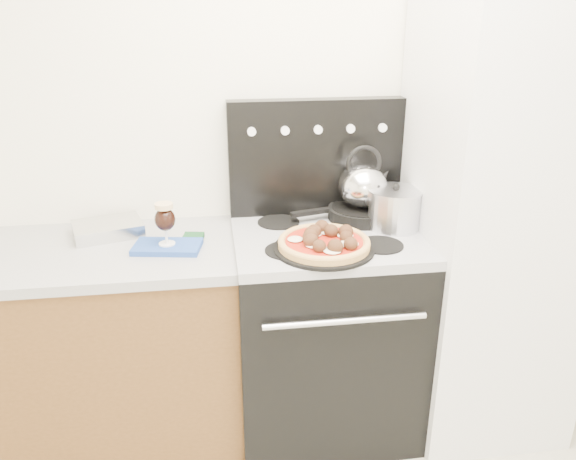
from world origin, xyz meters
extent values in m
cube|color=white|center=(0.00, 1.50, 1.25)|extent=(3.50, 0.01, 2.50)
cube|color=brown|center=(-1.02, 1.20, 0.43)|extent=(1.45, 0.60, 0.86)
cube|color=#A3A3A4|center=(-1.02, 1.20, 0.88)|extent=(1.48, 0.63, 0.04)
cube|color=black|center=(0.08, 1.18, 0.44)|extent=(0.76, 0.65, 0.88)
cube|color=#ADADB2|center=(0.08, 1.18, 0.90)|extent=(0.76, 0.65, 0.04)
cube|color=black|center=(0.08, 1.45, 1.17)|extent=(0.76, 0.08, 0.50)
cube|color=silver|center=(0.78, 1.15, 0.95)|extent=(0.64, 0.68, 1.90)
cube|color=silver|center=(-0.81, 1.34, 0.93)|extent=(0.32, 0.27, 0.05)
cube|color=#254AA5|center=(-0.56, 1.15, 0.91)|extent=(0.28, 0.19, 0.02)
cylinder|color=black|center=(0.04, 1.02, 0.93)|extent=(0.43, 0.43, 0.01)
cylinder|color=black|center=(0.26, 1.32, 0.95)|extent=(0.35, 0.35, 0.05)
cylinder|color=silver|center=(0.37, 1.20, 1.00)|extent=(0.25, 0.25, 0.16)
camera|label=1|loc=(-0.38, -0.90, 1.79)|focal=35.00mm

